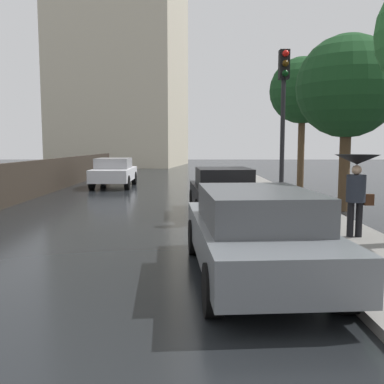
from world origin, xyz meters
name	(u,v)px	position (x,y,z in m)	size (l,w,h in m)	color
car_white_near_kerb	(114,172)	(-1.91, 19.21, 0.76)	(1.92, 4.20, 1.44)	silver
car_grey_mid_road	(255,231)	(2.95, 4.44, 0.75)	(2.12, 4.70, 1.41)	slate
car_black_behind_camera	(223,190)	(2.90, 10.77, 0.72)	(2.04, 3.92, 1.40)	black
pedestrian_with_umbrella_near	(357,175)	(5.43, 6.86, 1.46)	(0.91, 0.91, 1.75)	black
traffic_light	(284,103)	(4.38, 9.39, 3.20)	(0.26, 0.39, 4.42)	black
street_tree_mid	(303,91)	(6.80, 16.97, 4.42)	(2.87, 2.87, 5.89)	#4C3823
street_tree_far	(348,87)	(6.78, 11.42, 3.86)	(3.15, 3.15, 5.47)	#4C3823
distant_tower	(121,43)	(-5.09, 41.95, 12.16)	(13.25, 12.59, 27.43)	beige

